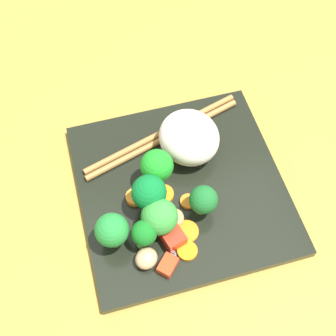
# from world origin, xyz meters

# --- Properties ---
(ground_plane) EXTENTS (1.10, 1.10, 0.02)m
(ground_plane) POSITION_xyz_m (0.00, 0.00, -0.01)
(ground_plane) COLOR olive
(square_plate) EXTENTS (0.28, 0.28, 0.01)m
(square_plate) POSITION_xyz_m (0.00, 0.00, 0.01)
(square_plate) COLOR black
(square_plate) RESTS_ON ground_plane
(rice_mound) EXTENTS (0.10, 0.10, 0.06)m
(rice_mound) POSITION_xyz_m (0.03, 0.05, 0.04)
(rice_mound) COLOR white
(rice_mound) RESTS_ON square_plate
(broccoli_floret_0) EXTENTS (0.04, 0.04, 0.06)m
(broccoli_floret_0) POSITION_xyz_m (-0.05, -0.02, 0.05)
(broccoli_floret_0) COLOR #83B45E
(broccoli_floret_0) RESTS_ON square_plate
(broccoli_floret_1) EXTENTS (0.05, 0.05, 0.06)m
(broccoli_floret_1) POSITION_xyz_m (-0.04, -0.05, 0.05)
(broccoli_floret_1) COLOR #579F3D
(broccoli_floret_1) RESTS_ON square_plate
(broccoli_floret_2) EXTENTS (0.04, 0.04, 0.07)m
(broccoli_floret_2) POSITION_xyz_m (-0.03, 0.01, 0.06)
(broccoli_floret_2) COLOR #5CA34B
(broccoli_floret_2) RESTS_ON square_plate
(broccoli_floret_3) EXTENTS (0.04, 0.04, 0.05)m
(broccoli_floret_3) POSITION_xyz_m (0.01, -0.04, 0.04)
(broccoli_floret_3) COLOR #6A9E55
(broccoli_floret_3) RESTS_ON square_plate
(broccoli_floret_4) EXTENTS (0.04, 0.04, 0.06)m
(broccoli_floret_4) POSITION_xyz_m (-0.10, -0.05, 0.05)
(broccoli_floret_4) COLOR #5B9F3D
(broccoli_floret_4) RESTS_ON square_plate
(broccoli_floret_5) EXTENTS (0.03, 0.03, 0.05)m
(broccoli_floret_5) POSITION_xyz_m (-0.07, -0.06, 0.04)
(broccoli_floret_5) COLOR #79C05C
(broccoli_floret_5) RESTS_ON square_plate
(carrot_slice_0) EXTENTS (0.03, 0.03, 0.01)m
(carrot_slice_0) POSITION_xyz_m (-0.00, -0.03, 0.02)
(carrot_slice_0) COLOR orange
(carrot_slice_0) RESTS_ON square_plate
(carrot_slice_1) EXTENTS (0.03, 0.03, 0.01)m
(carrot_slice_1) POSITION_xyz_m (-0.06, -0.00, 0.02)
(carrot_slice_1) COLOR orange
(carrot_slice_1) RESTS_ON square_plate
(carrot_slice_2) EXTENTS (0.03, 0.03, 0.01)m
(carrot_slice_2) POSITION_xyz_m (-0.03, -0.01, 0.02)
(carrot_slice_2) COLOR orange
(carrot_slice_2) RESTS_ON square_plate
(carrot_slice_3) EXTENTS (0.04, 0.04, 0.00)m
(carrot_slice_3) POSITION_xyz_m (-0.02, -0.06, 0.02)
(carrot_slice_3) COLOR orange
(carrot_slice_3) RESTS_ON square_plate
(carrot_slice_4) EXTENTS (0.03, 0.03, 0.01)m
(carrot_slice_4) POSITION_xyz_m (-0.02, -0.09, 0.02)
(carrot_slice_4) COLOR orange
(carrot_slice_4) RESTS_ON square_plate
(pepper_chunk_0) EXTENTS (0.03, 0.03, 0.02)m
(pepper_chunk_0) POSITION_xyz_m (-0.04, -0.07, 0.02)
(pepper_chunk_0) COLOR red
(pepper_chunk_0) RESTS_ON square_plate
(pepper_chunk_1) EXTENTS (0.03, 0.03, 0.01)m
(pepper_chunk_1) POSITION_xyz_m (-0.05, -0.10, 0.02)
(pepper_chunk_1) COLOR red
(pepper_chunk_1) RESTS_ON square_plate
(chicken_piece_0) EXTENTS (0.04, 0.04, 0.02)m
(chicken_piece_0) POSITION_xyz_m (-0.07, -0.09, 0.02)
(chicken_piece_0) COLOR tan
(chicken_piece_0) RESTS_ON square_plate
(chicken_piece_1) EXTENTS (0.04, 0.04, 0.02)m
(chicken_piece_1) POSITION_xyz_m (-0.03, -0.05, 0.02)
(chicken_piece_1) COLOR tan
(chicken_piece_1) RESTS_ON square_plate
(chopstick_pair) EXTENTS (0.24, 0.08, 0.01)m
(chopstick_pair) POSITION_xyz_m (0.00, 0.08, 0.02)
(chopstick_pair) COLOR #9E6F37
(chopstick_pair) RESTS_ON square_plate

